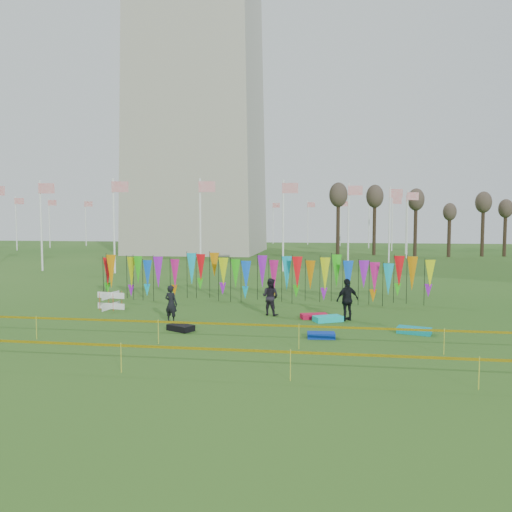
# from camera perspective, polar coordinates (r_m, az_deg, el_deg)

# --- Properties ---
(ground) EXTENTS (160.00, 160.00, 0.00)m
(ground) POSITION_cam_1_polar(r_m,az_deg,el_deg) (20.87, -3.09, -8.39)
(ground) COLOR #234E16
(ground) RESTS_ON ground
(flagpole_ring) EXTENTS (57.40, 56.16, 8.00)m
(flagpole_ring) POSITION_cam_1_polar(r_m,az_deg,el_deg) (70.33, -6.45, 3.69)
(flagpole_ring) COLOR white
(flagpole_ring) RESTS_ON ground
(banner_row) EXTENTS (18.64, 0.64, 2.48)m
(banner_row) POSITION_cam_1_polar(r_m,az_deg,el_deg) (27.62, 0.48, -1.93)
(banner_row) COLOR black
(banner_row) RESTS_ON ground
(caution_tape_near) EXTENTS (26.00, 0.02, 0.90)m
(caution_tape_near) POSITION_cam_1_polar(r_m,az_deg,el_deg) (18.15, -5.54, -7.79)
(caution_tape_near) COLOR #E8C204
(caution_tape_near) RESTS_ON ground
(caution_tape_far) EXTENTS (26.00, 0.02, 0.90)m
(caution_tape_far) POSITION_cam_1_polar(r_m,az_deg,el_deg) (14.89, -8.83, -10.48)
(caution_tape_far) COLOR #E8C204
(caution_tape_far) RESTS_ON ground
(box_kite) EXTENTS (0.79, 0.79, 0.88)m
(box_kite) POSITION_cam_1_polar(r_m,az_deg,el_deg) (26.39, -16.25, -4.93)
(box_kite) COLOR red
(box_kite) RESTS_ON ground
(person_left) EXTENTS (0.71, 0.60, 1.66)m
(person_left) POSITION_cam_1_polar(r_m,az_deg,el_deg) (22.38, -9.68, -5.42)
(person_left) COLOR black
(person_left) RESTS_ON ground
(person_mid) EXTENTS (0.99, 0.81, 1.77)m
(person_mid) POSITION_cam_1_polar(r_m,az_deg,el_deg) (23.76, 1.65, -4.68)
(person_mid) COLOR black
(person_mid) RESTS_ON ground
(person_right) EXTENTS (1.28, 1.12, 1.90)m
(person_right) POSITION_cam_1_polar(r_m,az_deg,el_deg) (22.85, 10.40, -4.93)
(person_right) COLOR black
(person_right) RESTS_ON ground
(kite_bag_turquoise) EXTENTS (1.41, 1.14, 0.25)m
(kite_bag_turquoise) POSITION_cam_1_polar(r_m,az_deg,el_deg) (22.64, 8.22, -7.11)
(kite_bag_turquoise) COLOR #0ED5D0
(kite_bag_turquoise) RESTS_ON ground
(kite_bag_blue) EXTENTS (1.08, 0.63, 0.22)m
(kite_bag_blue) POSITION_cam_1_polar(r_m,az_deg,el_deg) (19.50, 7.46, -8.98)
(kite_bag_blue) COLOR #0A30AF
(kite_bag_blue) RESTS_ON ground
(kite_bag_red) EXTENTS (1.33, 0.91, 0.22)m
(kite_bag_red) POSITION_cam_1_polar(r_m,az_deg,el_deg) (23.22, 6.68, -6.84)
(kite_bag_red) COLOR red
(kite_bag_red) RESTS_ON ground
(kite_bag_black) EXTENTS (1.22, 1.04, 0.25)m
(kite_bag_black) POSITION_cam_1_polar(r_m,az_deg,el_deg) (20.83, -8.60, -8.10)
(kite_bag_black) COLOR black
(kite_bag_black) RESTS_ON ground
(kite_bag_teal) EXTENTS (1.42, 0.99, 0.25)m
(kite_bag_teal) POSITION_cam_1_polar(r_m,az_deg,el_deg) (21.06, 17.63, -8.12)
(kite_bag_teal) COLOR #0B979F
(kite_bag_teal) RESTS_ON ground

